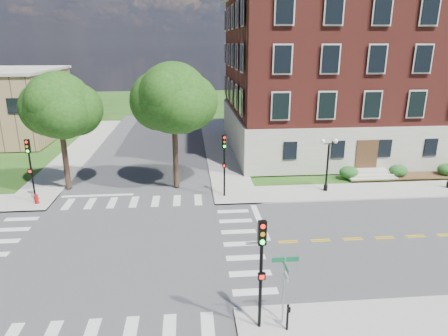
{
  "coord_description": "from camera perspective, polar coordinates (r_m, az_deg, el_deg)",
  "views": [
    {
      "loc": [
        4.23,
        -21.03,
        11.41
      ],
      "look_at": [
        6.57,
        4.96,
        3.2
      ],
      "focal_mm": 32.0,
      "sensor_mm": 36.0,
      "label": 1
    }
  ],
  "objects": [
    {
      "name": "ground",
      "position": [
        24.3,
        -14.83,
        -11.19
      ],
      "size": [
        160.0,
        160.0,
        0.0
      ],
      "primitive_type": "plane",
      "color": "#1F4914",
      "rests_on": "ground"
    },
    {
      "name": "twin_lamp_west",
      "position": [
        32.23,
        14.59,
        0.87
      ],
      "size": [
        1.36,
        0.36,
        4.23
      ],
      "color": "black",
      "rests_on": "ground"
    },
    {
      "name": "road_ew",
      "position": [
        24.29,
        -14.83,
        -11.18
      ],
      "size": [
        90.0,
        12.0,
        0.01
      ],
      "primitive_type": "cube",
      "color": "#3D3D3F",
      "rests_on": "ground"
    },
    {
      "name": "traffic_signal_nw",
      "position": [
        31.77,
        -25.97,
        0.65
      ],
      "size": [
        0.34,
        0.38,
        4.8
      ],
      "color": "black",
      "rests_on": "ground"
    },
    {
      "name": "fire_hydrant",
      "position": [
        32.4,
        -25.19,
        -4.03
      ],
      "size": [
        0.35,
        0.35,
        0.75
      ],
      "color": "#9C0E0C",
      "rests_on": "ground"
    },
    {
      "name": "traffic_signal_ne",
      "position": [
        29.88,
        0.05,
        1.48
      ],
      "size": [
        0.38,
        0.47,
        4.8
      ],
      "color": "black",
      "rests_on": "ground"
    },
    {
      "name": "stop_bar_east",
      "position": [
        26.99,
        5.13,
        -7.62
      ],
      "size": [
        0.4,
        5.5,
        0.0
      ],
      "primitive_type": "cube",
      "color": "silver",
      "rests_on": "ground"
    },
    {
      "name": "street_sign_pole",
      "position": [
        16.98,
        8.65,
        -15.17
      ],
      "size": [
        1.1,
        1.1,
        3.1
      ],
      "color": "gray",
      "rests_on": "ground"
    },
    {
      "name": "crosswalk_east",
      "position": [
        24.11,
        2.59,
        -10.8
      ],
      "size": [
        2.2,
        10.2,
        0.02
      ],
      "primitive_type": null,
      "color": "silver",
      "rests_on": "ground"
    },
    {
      "name": "shrub_row",
      "position": [
        40.77,
        29.09,
        -1.06
      ],
      "size": [
        18.0,
        2.0,
        1.3
      ],
      "primitive_type": null,
      "color": "#164317",
      "rests_on": "ground"
    },
    {
      "name": "main_building",
      "position": [
        47.45,
        19.99,
        12.74
      ],
      "size": [
        30.6,
        22.4,
        16.5
      ],
      "color": "#AAA896",
      "rests_on": "ground"
    },
    {
      "name": "sidewalk_ne",
      "position": [
        39.73,
        11.37,
        0.51
      ],
      "size": [
        34.0,
        34.0,
        0.12
      ],
      "color": "#9E9B93",
      "rests_on": "ground"
    },
    {
      "name": "tree_c",
      "position": [
        33.31,
        -22.53,
        8.23
      ],
      "size": [
        5.13,
        5.13,
        9.3
      ],
      "color": "#302418",
      "rests_on": "ground"
    },
    {
      "name": "push_button_post",
      "position": [
        17.49,
        9.09,
        -20.16
      ],
      "size": [
        0.14,
        0.21,
        1.2
      ],
      "color": "black",
      "rests_on": "ground"
    },
    {
      "name": "tree_d",
      "position": [
        31.35,
        -7.24,
        9.84
      ],
      "size": [
        5.52,
        5.52,
        9.99
      ],
      "color": "#302418",
      "rests_on": "ground"
    },
    {
      "name": "road_ns",
      "position": [
        24.29,
        -14.83,
        -11.17
      ],
      "size": [
        12.0,
        90.0,
        0.01
      ],
      "primitive_type": "cube",
      "color": "#3D3D3F",
      "rests_on": "ground"
    },
    {
      "name": "traffic_signal_se",
      "position": [
        16.19,
        5.35,
        -13.14
      ],
      "size": [
        0.34,
        0.38,
        4.8
      ],
      "color": "black",
      "rests_on": "ground"
    }
  ]
}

